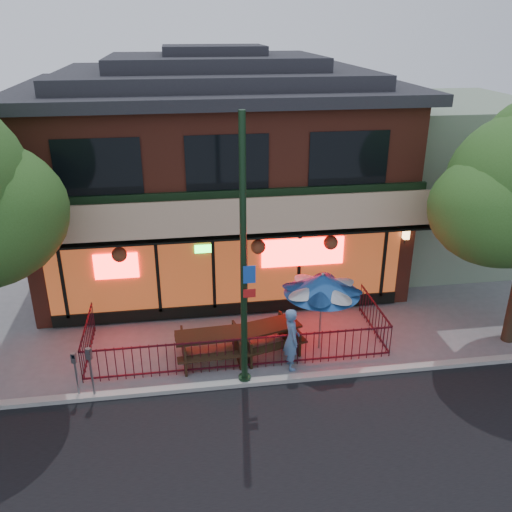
{
  "coord_description": "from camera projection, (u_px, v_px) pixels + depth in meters",
  "views": [
    {
      "loc": [
        -1.43,
        -12.03,
        8.73
      ],
      "look_at": [
        0.66,
        2.0,
        2.55
      ],
      "focal_mm": 38.0,
      "sensor_mm": 36.0,
      "label": 1
    }
  ],
  "objects": [
    {
      "name": "picnic_table_right",
      "position": [
        266.0,
        334.0,
        15.39
      ],
      "size": [
        2.22,
        1.91,
        0.82
      ],
      "color": "black",
      "rests_on": "ground"
    },
    {
      "name": "parking_meter_near",
      "position": [
        90.0,
        365.0,
        13.24
      ],
      "size": [
        0.16,
        0.15,
        1.47
      ],
      "color": "gray",
      "rests_on": "ground"
    },
    {
      "name": "pedestrian",
      "position": [
        292.0,
        339.0,
        14.5
      ],
      "size": [
        0.45,
        0.67,
        1.79
      ],
      "primitive_type": "imported",
      "rotation": [
        0.0,
        0.0,
        1.6
      ],
      "color": "#5073A0",
      "rests_on": "ground"
    },
    {
      "name": "curb",
      "position": [
        245.0,
        383.0,
        14.11
      ],
      "size": [
        80.0,
        0.25,
        0.12
      ],
      "primitive_type": "cube",
      "color": "#999993",
      "rests_on": "ground"
    },
    {
      "name": "patio_umbrella",
      "position": [
        322.0,
        284.0,
        14.9
      ],
      "size": [
        2.11,
        2.11,
        2.41
      ],
      "color": "gray",
      "rests_on": "ground"
    },
    {
      "name": "ground",
      "position": [
        243.0,
        373.0,
        14.59
      ],
      "size": [
        80.0,
        80.0,
        0.0
      ],
      "primitive_type": "plane",
      "color": "gray",
      "rests_on": "ground"
    },
    {
      "name": "parking_meter_far",
      "position": [
        75.0,
        368.0,
        13.31
      ],
      "size": [
        0.13,
        0.12,
        1.31
      ],
      "color": "gray",
      "rests_on": "ground"
    },
    {
      "name": "patio_fence",
      "position": [
        240.0,
        343.0,
        14.79
      ],
      "size": [
        8.44,
        2.62,
        1.0
      ],
      "color": "#410E1A",
      "rests_on": "ground"
    },
    {
      "name": "neighbor_building",
      "position": [
        442.0,
        177.0,
        21.59
      ],
      "size": [
        6.0,
        7.0,
        6.0
      ],
      "primitive_type": "cube",
      "color": "gray",
      "rests_on": "ground"
    },
    {
      "name": "street_light",
      "position": [
        244.0,
        274.0,
        12.97
      ],
      "size": [
        0.43,
        0.32,
        7.0
      ],
      "color": "black",
      "rests_on": "ground"
    },
    {
      "name": "restaurant_building",
      "position": [
        217.0,
        160.0,
        19.39
      ],
      "size": [
        12.96,
        9.49,
        8.05
      ],
      "color": "maroon",
      "rests_on": "ground"
    },
    {
      "name": "picnic_table_left",
      "position": [
        210.0,
        343.0,
        14.98
      ],
      "size": [
        1.98,
        1.56,
        0.82
      ],
      "color": "#321F12",
      "rests_on": "ground"
    }
  ]
}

